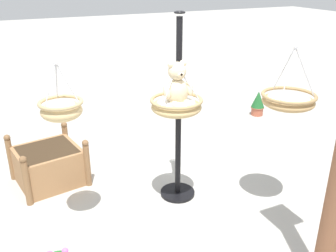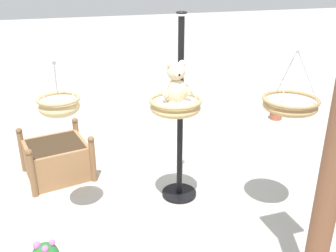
{
  "view_description": "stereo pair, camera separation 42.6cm",
  "coord_description": "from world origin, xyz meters",
  "px_view_note": "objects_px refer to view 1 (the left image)",
  "views": [
    {
      "loc": [
        1.61,
        3.65,
        2.69
      ],
      "look_at": [
        -0.03,
        0.09,
        1.04
      ],
      "focal_mm": 39.96,
      "sensor_mm": 36.0,
      "label": 1
    },
    {
      "loc": [
        1.21,
        3.81,
        2.69
      ],
      "look_at": [
        -0.03,
        0.09,
        1.04
      ],
      "focal_mm": 39.96,
      "sensor_mm": 36.0,
      "label": 2
    }
  ],
  "objects_px": {
    "hanging_basket_left_high": "(288,100)",
    "hanging_basket_right_low": "(61,109)",
    "teddy_bear": "(178,87)",
    "potted_plant_tall_leafy": "(258,103)",
    "hanging_basket_with_teddy": "(176,106)",
    "display_pole_central": "(178,146)",
    "wooden_planter_box": "(49,164)"
  },
  "relations": [
    {
      "from": "display_pole_central",
      "to": "potted_plant_tall_leafy",
      "type": "bearing_deg",
      "value": -144.77
    },
    {
      "from": "wooden_planter_box",
      "to": "hanging_basket_with_teddy",
      "type": "bearing_deg",
      "value": 136.02
    },
    {
      "from": "hanging_basket_left_high",
      "to": "hanging_basket_right_low",
      "type": "height_order",
      "value": "hanging_basket_left_high"
    },
    {
      "from": "teddy_bear",
      "to": "hanging_basket_left_high",
      "type": "xyz_separation_m",
      "value": [
        -1.07,
        0.52,
        -0.14
      ]
    },
    {
      "from": "display_pole_central",
      "to": "teddy_bear",
      "type": "height_order",
      "value": "display_pole_central"
    },
    {
      "from": "hanging_basket_left_high",
      "to": "hanging_basket_right_low",
      "type": "bearing_deg",
      "value": -15.06
    },
    {
      "from": "hanging_basket_right_low",
      "to": "wooden_planter_box",
      "type": "distance_m",
      "value": 1.66
    },
    {
      "from": "wooden_planter_box",
      "to": "potted_plant_tall_leafy",
      "type": "height_order",
      "value": "wooden_planter_box"
    },
    {
      "from": "display_pole_central",
      "to": "hanging_basket_left_high",
      "type": "relative_size",
      "value": 3.4
    },
    {
      "from": "display_pole_central",
      "to": "hanging_basket_with_teddy",
      "type": "xyz_separation_m",
      "value": [
        0.15,
        0.25,
        0.63
      ]
    },
    {
      "from": "display_pole_central",
      "to": "hanging_basket_left_high",
      "type": "height_order",
      "value": "display_pole_central"
    },
    {
      "from": "hanging_basket_with_teddy",
      "to": "teddy_bear",
      "type": "xyz_separation_m",
      "value": [
        -0.0,
        0.02,
        0.22
      ]
    },
    {
      "from": "hanging_basket_left_high",
      "to": "potted_plant_tall_leafy",
      "type": "height_order",
      "value": "hanging_basket_left_high"
    },
    {
      "from": "potted_plant_tall_leafy",
      "to": "wooden_planter_box",
      "type": "bearing_deg",
      "value": 12.31
    },
    {
      "from": "display_pole_central",
      "to": "teddy_bear",
      "type": "relative_size",
      "value": 4.57
    },
    {
      "from": "potted_plant_tall_leafy",
      "to": "hanging_basket_right_low",
      "type": "bearing_deg",
      "value": 27.2
    },
    {
      "from": "wooden_planter_box",
      "to": "hanging_basket_right_low",
      "type": "bearing_deg",
      "value": 94.26
    },
    {
      "from": "display_pole_central",
      "to": "hanging_basket_right_low",
      "type": "relative_size",
      "value": 3.96
    },
    {
      "from": "wooden_planter_box",
      "to": "potted_plant_tall_leafy",
      "type": "bearing_deg",
      "value": -167.69
    },
    {
      "from": "teddy_bear",
      "to": "hanging_basket_right_low",
      "type": "xyz_separation_m",
      "value": [
        1.2,
        -0.09,
        -0.1
      ]
    },
    {
      "from": "hanging_basket_with_teddy",
      "to": "hanging_basket_right_low",
      "type": "height_order",
      "value": "hanging_basket_right_low"
    },
    {
      "from": "display_pole_central",
      "to": "hanging_basket_left_high",
      "type": "xyz_separation_m",
      "value": [
        -0.92,
        0.79,
        0.71
      ]
    },
    {
      "from": "hanging_basket_with_teddy",
      "to": "hanging_basket_left_high",
      "type": "distance_m",
      "value": 1.2
    },
    {
      "from": "wooden_planter_box",
      "to": "potted_plant_tall_leafy",
      "type": "relative_size",
      "value": 2.04
    },
    {
      "from": "hanging_basket_right_low",
      "to": "potted_plant_tall_leafy",
      "type": "bearing_deg",
      "value": -152.8
    },
    {
      "from": "hanging_basket_left_high",
      "to": "wooden_planter_box",
      "type": "xyz_separation_m",
      "value": [
        2.36,
        -1.79,
        -1.13
      ]
    },
    {
      "from": "display_pole_central",
      "to": "hanging_basket_with_teddy",
      "type": "height_order",
      "value": "display_pole_central"
    },
    {
      "from": "teddy_bear",
      "to": "hanging_basket_left_high",
      "type": "relative_size",
      "value": 0.74
    },
    {
      "from": "teddy_bear",
      "to": "potted_plant_tall_leafy",
      "type": "bearing_deg",
      "value": -142.57
    },
    {
      "from": "hanging_basket_with_teddy",
      "to": "wooden_planter_box",
      "type": "xyz_separation_m",
      "value": [
        1.29,
        -1.25,
        -1.05
      ]
    },
    {
      "from": "hanging_basket_right_low",
      "to": "wooden_planter_box",
      "type": "xyz_separation_m",
      "value": [
        0.09,
        -1.18,
        -1.17
      ]
    },
    {
      "from": "hanging_basket_with_teddy",
      "to": "hanging_basket_right_low",
      "type": "xyz_separation_m",
      "value": [
        1.2,
        -0.07,
        0.12
      ]
    }
  ]
}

